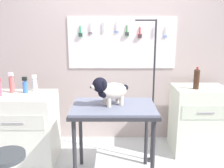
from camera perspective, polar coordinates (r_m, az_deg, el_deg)
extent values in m
cube|color=#BEACA8|center=(3.66, 1.17, 4.59)|extent=(4.00, 0.06, 2.30)
cube|color=white|center=(3.59, 2.24, 9.39)|extent=(1.54, 0.02, 0.73)
cylinder|color=gray|center=(3.60, -7.34, 13.21)|extent=(0.01, 0.02, 0.01)
cylinder|color=#289E62|center=(3.59, -7.34, 12.33)|extent=(0.02, 0.02, 0.09)
cube|color=#289E62|center=(3.59, -7.30, 11.18)|extent=(0.06, 0.02, 0.06)
cube|color=#333338|center=(3.58, -7.33, 11.17)|extent=(0.05, 0.01, 0.05)
cylinder|color=gray|center=(3.58, -5.12, 13.84)|extent=(0.01, 0.02, 0.01)
cube|color=silver|center=(3.58, -5.20, 12.71)|extent=(0.01, 0.00, 0.11)
cube|color=silver|center=(3.57, -5.01, 12.72)|extent=(0.01, 0.00, 0.11)
torus|color=#29232C|center=(3.58, -5.29, 11.54)|extent=(0.03, 0.01, 0.03)
torus|color=#29232C|center=(3.58, -4.87, 11.55)|extent=(0.03, 0.01, 0.03)
cylinder|color=gray|center=(3.57, -2.17, 13.97)|extent=(0.01, 0.02, 0.01)
cube|color=silver|center=(3.56, -2.16, 12.77)|extent=(0.03, 0.01, 0.13)
cylinder|color=gray|center=(3.57, 0.98, 14.16)|extent=(0.01, 0.02, 0.01)
cube|color=silver|center=(3.56, 0.88, 13.04)|extent=(0.01, 0.00, 0.11)
cube|color=silver|center=(3.56, 1.08, 13.04)|extent=(0.01, 0.00, 0.11)
torus|color=#3866BE|center=(3.56, 0.76, 11.86)|extent=(0.03, 0.01, 0.03)
torus|color=#3866BE|center=(3.56, 1.19, 11.86)|extent=(0.03, 0.01, 0.03)
cylinder|color=gray|center=(3.58, 3.41, 13.47)|extent=(0.01, 0.02, 0.01)
cylinder|color=green|center=(3.57, 3.41, 12.59)|extent=(0.02, 0.02, 0.09)
cube|color=green|center=(3.57, 3.39, 11.42)|extent=(0.06, 0.02, 0.06)
cube|color=#333338|center=(3.55, 3.41, 11.41)|extent=(0.05, 0.01, 0.05)
cylinder|color=gray|center=(3.59, 6.37, 12.97)|extent=(0.01, 0.02, 0.01)
cylinder|color=red|center=(3.58, 6.37, 12.09)|extent=(0.02, 0.02, 0.09)
cube|color=red|center=(3.59, 6.34, 10.94)|extent=(0.06, 0.02, 0.06)
cube|color=#333338|center=(3.57, 6.37, 10.92)|extent=(0.05, 0.01, 0.05)
cylinder|color=gray|center=(3.62, 9.60, 12.84)|extent=(0.01, 0.02, 0.01)
cube|color=silver|center=(3.61, 9.58, 11.65)|extent=(0.03, 0.01, 0.13)
cylinder|color=gray|center=(3.65, 12.15, 12.89)|extent=(0.01, 0.02, 0.01)
cube|color=silver|center=(3.64, 12.03, 11.79)|extent=(0.01, 0.00, 0.11)
cube|color=silver|center=(3.64, 12.22, 11.78)|extent=(0.01, 0.00, 0.11)
torus|color=blue|center=(3.64, 11.86, 10.65)|extent=(0.03, 0.01, 0.03)
torus|color=blue|center=(3.65, 12.27, 10.63)|extent=(0.03, 0.01, 0.03)
cylinder|color=#2D2D33|center=(2.69, -8.61, -15.97)|extent=(0.04, 0.04, 0.80)
cylinder|color=#2D2D33|center=(2.70, 9.31, -15.93)|extent=(0.04, 0.04, 0.80)
cylinder|color=#2D2D33|center=(3.14, -7.25, -11.46)|extent=(0.04, 0.04, 0.80)
cylinder|color=#2D2D33|center=(3.14, 7.83, -11.44)|extent=(0.04, 0.04, 0.80)
cube|color=#2D2D33|center=(2.72, 0.34, -5.86)|extent=(0.93, 0.62, 0.03)
cube|color=slate|center=(2.71, 0.34, -5.23)|extent=(0.90, 0.61, 0.03)
cylinder|color=#2D2D33|center=(3.41, 8.81, -16.84)|extent=(0.11, 0.11, 0.01)
cylinder|color=#2D2D33|center=(3.06, 9.40, -2.42)|extent=(0.02, 0.02, 1.78)
cylinder|color=#2D2D33|center=(2.93, 7.69, 14.33)|extent=(0.24, 0.02, 0.02)
cylinder|color=silver|center=(2.64, -0.77, -4.20)|extent=(0.05, 0.05, 0.11)
cylinder|color=silver|center=(2.73, -1.61, -3.65)|extent=(0.05, 0.05, 0.11)
cylinder|color=silver|center=(2.71, 2.10, -3.79)|extent=(0.05, 0.05, 0.11)
cylinder|color=silver|center=(2.79, 1.18, -3.26)|extent=(0.05, 0.05, 0.11)
ellipsoid|color=silver|center=(2.69, 0.14, -1.64)|extent=(0.37, 0.32, 0.18)
ellipsoid|color=black|center=(2.64, -2.04, -2.10)|extent=(0.16, 0.18, 0.10)
sphere|color=black|center=(2.60, -2.86, -0.20)|extent=(0.16, 0.16, 0.16)
ellipsoid|color=silver|center=(2.58, -4.24, -0.69)|extent=(0.09, 0.09, 0.05)
sphere|color=black|center=(2.57, -4.90, -0.77)|extent=(0.02, 0.02, 0.02)
ellipsoid|color=black|center=(2.55, -1.95, -0.22)|extent=(0.06, 0.05, 0.09)
ellipsoid|color=black|center=(2.67, -3.11, 0.40)|extent=(0.06, 0.05, 0.09)
sphere|color=black|center=(2.75, 2.98, -0.83)|extent=(0.07, 0.07, 0.07)
cube|color=silver|center=(3.36, -19.71, -9.62)|extent=(0.80, 0.56, 0.89)
cube|color=silver|center=(3.04, -21.77, -8.28)|extent=(0.70, 0.01, 0.18)
cylinder|color=#99999E|center=(3.04, -21.83, -8.33)|extent=(0.24, 0.02, 0.02)
cube|color=silver|center=(3.61, 19.01, -7.75)|extent=(0.68, 0.52, 0.91)
cube|color=silver|center=(3.31, 20.74, -6.13)|extent=(0.60, 0.01, 0.18)
cylinder|color=#99999E|center=(3.30, 20.79, -6.17)|extent=(0.20, 0.02, 0.02)
cylinder|color=#393E42|center=(2.55, -23.28, -15.08)|extent=(0.35, 0.35, 0.04)
cylinder|color=white|center=(3.34, -17.38, -0.29)|extent=(0.06, 0.06, 0.14)
cylinder|color=white|center=(3.32, -17.48, 1.06)|extent=(0.03, 0.03, 0.02)
cube|color=silver|center=(3.31, -17.52, 1.61)|extent=(0.05, 0.03, 0.04)
cylinder|color=#DE6361|center=(3.33, -22.11, -0.25)|extent=(0.06, 0.06, 0.19)
cylinder|color=#DE6361|center=(3.31, -22.26, 1.52)|extent=(0.03, 0.03, 0.02)
cube|color=silver|center=(3.31, -22.31, 2.07)|extent=(0.05, 0.03, 0.04)
cylinder|color=#396FC2|center=(3.27, -19.36, -0.76)|extent=(0.06, 0.06, 0.14)
cylinder|color=#396FC2|center=(3.25, -19.47, 0.59)|extent=(0.03, 0.03, 0.02)
cube|color=black|center=(3.24, -19.51, 1.15)|extent=(0.06, 0.03, 0.04)
cylinder|color=#412819|center=(3.34, 18.78, 0.99)|extent=(0.07, 0.07, 0.25)
cone|color=#412819|center=(3.32, 18.95, 3.21)|extent=(0.07, 0.07, 0.02)
cylinder|color=red|center=(3.32, 18.98, 3.56)|extent=(0.03, 0.03, 0.02)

